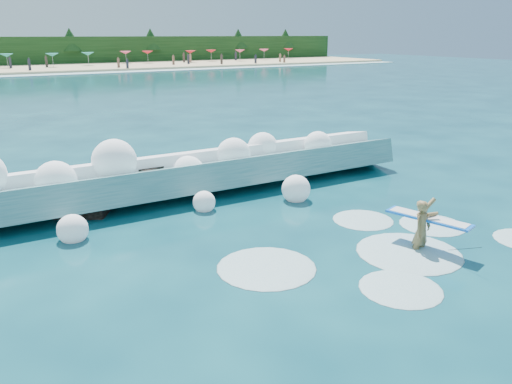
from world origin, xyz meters
The scene contains 7 objects.
ground centered at (0.00, 0.00, 0.00)m, with size 200.00×200.00×0.00m, color #083340.
wet_band centered at (0.00, 67.00, 0.04)m, with size 140.00×5.00×0.08m, color silver.
breaking_wave centered at (0.17, 6.70, 0.59)m, with size 19.63×2.99×1.69m.
rock_cluster centered at (-2.86, 6.90, 0.39)m, with size 7.84×3.12×1.22m.
surfer_with_board centered at (4.67, -1.32, 0.61)m, with size 1.20×2.86×1.65m.
wave_spray centered at (-0.35, 6.46, 1.08)m, with size 14.82×4.54×2.33m.
surf_foam centered at (3.74, -0.89, 0.00)m, with size 9.28×5.62×0.14m.
Camera 1 is at (-5.32, -9.65, 5.50)m, focal length 35.00 mm.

